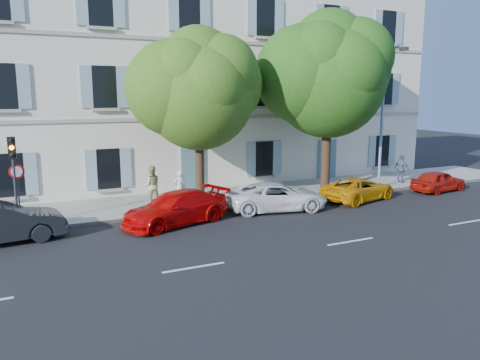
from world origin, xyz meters
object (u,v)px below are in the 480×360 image
car_yellow_supercar (358,189)px  pedestrian_a (180,187)px  street_lamp (384,110)px  car_red_coupe (176,208)px  car_white_coupe (277,197)px  tree_right (328,81)px  pedestrian_b (151,185)px  tree_left (199,95)px  pedestrian_c (401,169)px  car_red_hatchback (439,181)px  road_sign (18,182)px  traffic_light (13,163)px

car_yellow_supercar → pedestrian_a: bearing=58.3°
street_lamp → pedestrian_a: bearing=172.8°
car_red_coupe → car_white_coupe: car_red_coupe is taller
car_yellow_supercar → tree_right: bearing=4.3°
pedestrian_b → car_white_coupe: bearing=154.9°
pedestrian_b → street_lamp: bearing=177.2°
car_white_coupe → pedestrian_b: (-5.05, 2.99, 0.42)m
tree_left → street_lamp: bearing=-5.7°
car_yellow_supercar → pedestrian_c: size_ratio=2.61×
car_yellow_supercar → street_lamp: bearing=-79.8°
pedestrian_c → car_white_coupe: bearing=89.1°
car_yellow_supercar → tree_left: size_ratio=0.53×
car_red_hatchback → road_sign: size_ratio=1.40×
car_red_coupe → tree_right: tree_right is taller
pedestrian_a → car_red_coupe: bearing=68.2°
pedestrian_b → tree_right: bearing=178.9°
tree_left → tree_right: size_ratio=0.88×
car_white_coupe → pedestrian_a: 4.59m
tree_left → street_lamp: (10.11, -1.02, -0.82)m
pedestrian_b → traffic_light: bearing=21.5°
road_sign → pedestrian_a: (6.86, 1.08, -0.99)m
car_white_coupe → pedestrian_c: bearing=-65.6°
traffic_light → pedestrian_b: traffic_light is taller
tree_right → street_lamp: bearing=-13.1°
traffic_light → pedestrian_c: size_ratio=2.19×
road_sign → pedestrian_a: size_ratio=1.57×
car_yellow_supercar → street_lamp: (2.49, 1.17, 3.82)m
car_red_coupe → traffic_light: (-5.83, 1.63, 2.03)m
car_red_coupe → street_lamp: (12.11, 1.47, 3.73)m
road_sign → car_yellow_supercar: bearing=-5.5°
pedestrian_b → pedestrian_a: bearing=167.1°
car_yellow_supercar → pedestrian_b: pedestrian_b is taller
tree_right → street_lamp: tree_right is taller
street_lamp → pedestrian_c: (2.41, 0.95, -3.45)m
road_sign → pedestrian_c: (20.25, 0.65, -0.97)m
car_yellow_supercar → pedestrian_c: (4.89, 2.12, 0.37)m
car_red_hatchback → tree_left: tree_left is taller
car_white_coupe → pedestrian_c: (9.60, 2.15, 0.31)m
car_white_coupe → road_sign: road_sign is taller
car_yellow_supercar → tree_left: tree_left is taller
tree_left → road_sign: (-7.73, -0.72, -3.30)m
car_red_hatchback → traffic_light: 21.00m
car_red_hatchback → pedestrian_c: size_ratio=2.15×
street_lamp → car_red_hatchback: bearing=-24.6°
car_white_coupe → car_red_coupe: bearing=104.9°
pedestrian_a → tree_left: bearing=157.2°
car_red_coupe → car_white_coupe: (4.92, 0.27, -0.03)m
car_yellow_supercar → road_sign: (-15.36, 1.47, 1.34)m
street_lamp → pedestrian_b: 12.82m
car_red_coupe → car_yellow_supercar: bearing=74.9°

